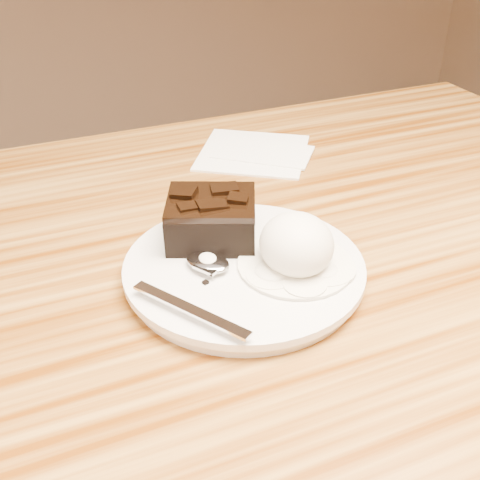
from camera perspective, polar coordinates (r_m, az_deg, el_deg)
name	(u,v)px	position (r m, az deg, el deg)	size (l,w,h in m)	color
plate	(244,271)	(0.59, 0.38, -2.97)	(0.24, 0.24, 0.02)	beige
brownie	(211,222)	(0.61, -2.73, 1.75)	(0.09, 0.08, 0.04)	black
ice_cream_scoop	(296,244)	(0.57, 5.37, -0.41)	(0.07, 0.07, 0.06)	white
melt_puddle	(295,265)	(0.58, 5.26, -2.38)	(0.11, 0.11, 0.00)	white
spoon	(208,263)	(0.58, -3.07, -2.23)	(0.03, 0.18, 0.01)	silver
napkin	(253,152)	(0.85, 1.25, 8.37)	(0.14, 0.14, 0.01)	white
crumb_a	(291,267)	(0.58, 4.90, -2.58)	(0.01, 0.01, 0.00)	black
crumb_b	(205,283)	(0.56, -3.29, -4.04)	(0.01, 0.01, 0.00)	black
crumb_c	(270,256)	(0.59, 2.85, -1.49)	(0.01, 0.00, 0.00)	black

